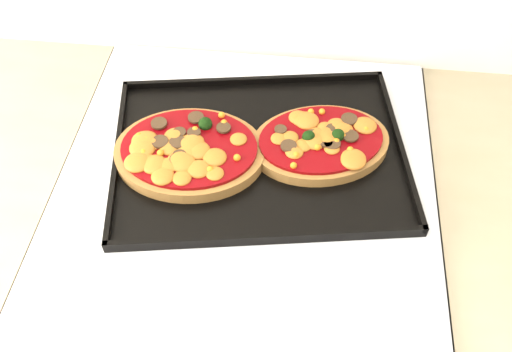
% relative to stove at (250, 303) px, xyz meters
% --- Properties ---
extents(stove, '(0.60, 0.60, 0.91)m').
position_rel_stove_xyz_m(stove, '(0.00, 0.00, 0.00)').
color(stove, silver).
rests_on(stove, floor).
extents(baking_tray, '(0.52, 0.42, 0.02)m').
position_rel_stove_xyz_m(baking_tray, '(0.02, 0.04, 0.47)').
color(baking_tray, black).
rests_on(baking_tray, stove).
extents(pizza_left, '(0.25, 0.20, 0.04)m').
position_rel_stove_xyz_m(pizza_left, '(-0.09, 0.01, 0.48)').
color(pizza_left, '#A76E39').
rests_on(pizza_left, baking_tray).
extents(pizza_right, '(0.26, 0.22, 0.03)m').
position_rel_stove_xyz_m(pizza_right, '(0.11, 0.06, 0.48)').
color(pizza_right, '#A76E39').
rests_on(pizza_right, baking_tray).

